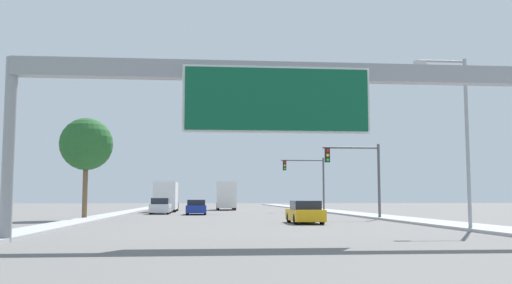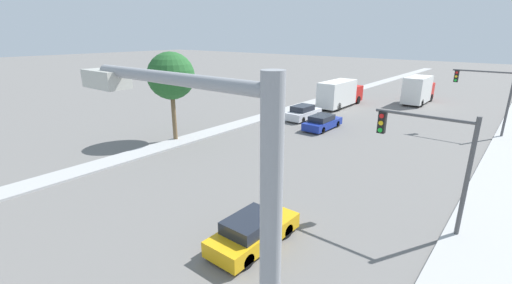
# 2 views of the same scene
# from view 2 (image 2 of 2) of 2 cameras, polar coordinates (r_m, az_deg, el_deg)

# --- Properties ---
(median_strip_left) EXTENTS (2.00, 120.00, 0.15)m
(median_strip_left) POSITION_cam_2_polar(r_m,az_deg,el_deg) (45.29, 8.70, 6.30)
(median_strip_left) COLOR #A8A8A8
(median_strip_left) RESTS_ON ground
(car_mid_right) EXTENTS (1.86, 4.74, 1.39)m
(car_mid_right) POSITION_cam_2_polar(r_m,az_deg,el_deg) (33.61, 10.99, 3.24)
(car_mid_right) COLOR navy
(car_mid_right) RESTS_ON ground
(car_far_left) EXTENTS (1.82, 4.47, 1.41)m
(car_far_left) POSITION_cam_2_polar(r_m,az_deg,el_deg) (15.31, -0.46, -14.65)
(car_far_left) COLOR gold
(car_far_left) RESTS_ON ground
(car_mid_center) EXTENTS (1.85, 4.67, 1.55)m
(car_mid_center) POSITION_cam_2_polar(r_m,az_deg,el_deg) (37.11, 7.87, 4.86)
(car_mid_center) COLOR silver
(car_mid_center) RESTS_ON ground
(truck_box_primary) EXTENTS (2.35, 8.57, 3.29)m
(truck_box_primary) POSITION_cam_2_polar(r_m,az_deg,el_deg) (44.35, 13.81, 7.85)
(truck_box_primary) COLOR red
(truck_box_primary) RESTS_ON ground
(truck_box_secondary) EXTENTS (2.37, 7.14, 3.57)m
(truck_box_secondary) POSITION_cam_2_polar(r_m,az_deg,el_deg) (49.84, 25.44, 7.84)
(truck_box_secondary) COLOR red
(truck_box_secondary) RESTS_ON ground
(traffic_light_near_intersection) EXTENTS (4.34, 0.32, 5.61)m
(traffic_light_near_intersection) POSITION_cam_2_polar(r_m,az_deg,el_deg) (17.32, 27.58, -1.34)
(traffic_light_near_intersection) COLOR #4C4C4F
(traffic_light_near_intersection) RESTS_ON ground
(traffic_light_mid_block) EXTENTS (4.78, 0.32, 5.95)m
(traffic_light_mid_block) POSITION_cam_2_polar(r_m,az_deg,el_deg) (36.74, 34.38, 7.12)
(traffic_light_mid_block) COLOR #4C4C4F
(traffic_light_mid_block) RESTS_ON ground
(palm_tree_background) EXTENTS (3.87, 3.87, 7.47)m
(palm_tree_background) POSITION_cam_2_polar(r_m,az_deg,el_deg) (29.27, -13.98, 10.59)
(palm_tree_background) COLOR brown
(palm_tree_background) RESTS_ON ground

